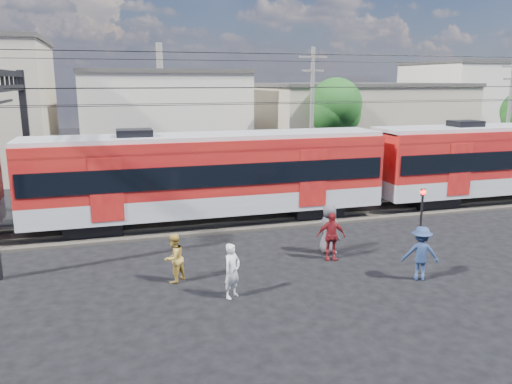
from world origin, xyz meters
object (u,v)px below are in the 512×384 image
Objects in this scene: pedestrian_a at (232,271)px; car_silver at (499,166)px; commuter_train at (213,173)px; crossing_signal at (422,200)px; pedestrian_c at (421,253)px.

pedestrian_a reaches higher than car_silver.
commuter_train is 29.01× the size of crossing_signal.
crossing_signal is (3.79, 5.48, 0.29)m from pedestrian_c.
crossing_signal is (-12.30, -8.97, 0.50)m from car_silver.
crossing_signal is at bearing -99.36° from pedestrian_c.
crossing_signal is at bearing -7.98° from pedestrian_a.
car_silver is at bearing -112.75° from pedestrian_c.
pedestrian_c is 21.63m from car_silver.
pedestrian_c is at bearing 126.12° from car_silver.
pedestrian_a is 6.35m from pedestrian_c.
pedestrian_c is at bearing -58.22° from commuter_train.
crossing_signal is at bearing 120.30° from car_silver.
commuter_train is at bearing 47.65° from pedestrian_a.
crossing_signal is (10.13, 5.08, 0.35)m from pedestrian_a.
commuter_train is 8.27m from pedestrian_a.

